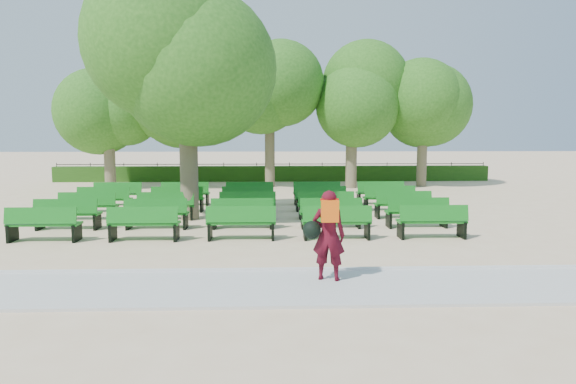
{
  "coord_description": "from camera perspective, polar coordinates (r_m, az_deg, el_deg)",
  "views": [
    {
      "loc": [
        -0.19,
        -16.8,
        2.97
      ],
      "look_at": [
        0.37,
        -1.0,
        1.1
      ],
      "focal_mm": 32.0,
      "sensor_mm": 36.0,
      "label": 1
    }
  ],
  "objects": [
    {
      "name": "ground",
      "position": [
        17.06,
        -1.36,
        -3.28
      ],
      "size": [
        120.0,
        120.0,
        0.0
      ],
      "primitive_type": "plane",
      "color": "beige"
    },
    {
      "name": "paving",
      "position": [
        9.85,
        -0.85,
        -10.61
      ],
      "size": [
        30.0,
        2.2,
        0.06
      ],
      "primitive_type": "cube",
      "color": "beige",
      "rests_on": "ground"
    },
    {
      "name": "curb",
      "position": [
        10.95,
        -0.97,
        -8.71
      ],
      "size": [
        30.0,
        0.12,
        0.1
      ],
      "primitive_type": "cube",
      "color": "silver",
      "rests_on": "ground"
    },
    {
      "name": "hedge",
      "position": [
        30.91,
        -1.66,
        2.06
      ],
      "size": [
        26.0,
        0.7,
        0.9
      ],
      "primitive_type": "cube",
      "color": "#234F14",
      "rests_on": "ground"
    },
    {
      "name": "fence",
      "position": [
        31.34,
        -1.66,
        1.3
      ],
      "size": [
        26.0,
        0.1,
        1.02
      ],
      "primitive_type": null,
      "color": "black",
      "rests_on": "ground"
    },
    {
      "name": "tree_line",
      "position": [
        26.97,
        -1.6,
        0.41
      ],
      "size": [
        21.8,
        6.8,
        7.04
      ],
      "primitive_type": null,
      "color": "#316E1D",
      "rests_on": "ground"
    },
    {
      "name": "bench_array",
      "position": [
        17.59,
        -4.6,
        -2.68
      ],
      "size": [
        1.93,
        0.69,
        1.2
      ],
      "rotation": [
        0.0,
        0.0,
        0.05
      ],
      "color": "#137119",
      "rests_on": "ground"
    },
    {
      "name": "tree_among",
      "position": [
        17.69,
        -11.18,
        12.99
      ],
      "size": [
        5.61,
        5.61,
        7.48
      ],
      "color": "brown",
      "rests_on": "ground"
    },
    {
      "name": "person",
      "position": [
        10.07,
        4.38,
        -4.66
      ],
      "size": [
        0.88,
        0.59,
        1.78
      ],
      "rotation": [
        0.0,
        0.0,
        2.87
      ],
      "color": "#470A16",
      "rests_on": "ground"
    }
  ]
}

